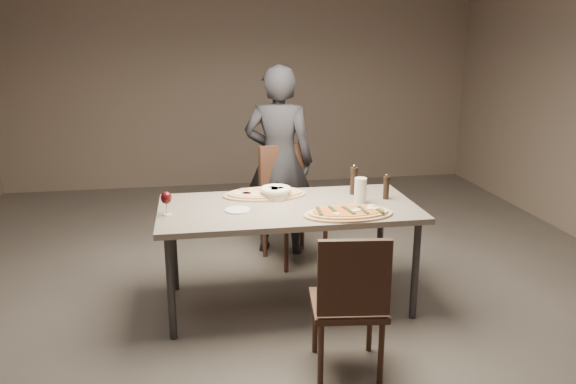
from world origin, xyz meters
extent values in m
plane|color=#5B554E|center=(0.00, 0.00, 0.00)|extent=(7.00, 7.00, 0.00)
plane|color=gray|center=(0.00, 3.50, 1.40)|extent=(6.00, 0.00, 6.00)
cube|color=gray|center=(0.00, 0.00, 0.73)|extent=(1.80, 0.90, 0.04)
cylinder|color=#333335|center=(-0.82, -0.37, 0.35)|extent=(0.05, 0.05, 0.71)
cylinder|color=#333335|center=(0.82, -0.37, 0.35)|extent=(0.05, 0.05, 0.71)
cylinder|color=#333335|center=(-0.82, 0.37, 0.35)|extent=(0.05, 0.05, 0.71)
cylinder|color=#333335|center=(0.82, 0.37, 0.35)|extent=(0.05, 0.05, 0.71)
ellipsoid|color=white|center=(0.27, -0.34, 0.79)|extent=(0.05, 0.05, 0.01)
ellipsoid|color=white|center=(0.55, -0.27, 0.79)|extent=(0.05, 0.05, 0.01)
ellipsoid|color=white|center=(0.52, -0.26, 0.79)|extent=(0.05, 0.05, 0.01)
ellipsoid|color=white|center=(0.54, -0.22, 0.79)|extent=(0.05, 0.05, 0.01)
ellipsoid|color=white|center=(0.40, -0.30, 0.79)|extent=(0.05, 0.05, 0.01)
ellipsoid|color=white|center=(0.42, -0.28, 0.79)|extent=(0.05, 0.05, 0.01)
ellipsoid|color=white|center=(0.54, -0.21, 0.79)|extent=(0.05, 0.05, 0.01)
cube|color=#203315|center=(0.17, -0.26, 0.79)|extent=(0.03, 0.17, 0.01)
cube|color=#203315|center=(0.26, -0.26, 0.79)|extent=(0.04, 0.17, 0.01)
cube|color=#203315|center=(0.36, -0.28, 0.79)|extent=(0.06, 0.17, 0.01)
cube|color=#203315|center=(0.46, -0.30, 0.79)|extent=(0.03, 0.17, 0.01)
cube|color=#203315|center=(0.55, -0.29, 0.79)|extent=(0.05, 0.17, 0.01)
cylinder|color=tan|center=(-0.09, 0.36, 0.79)|extent=(0.07, 0.07, 0.00)
cylinder|color=tan|center=(-0.27, 0.24, 0.79)|extent=(0.07, 0.07, 0.00)
cylinder|color=tan|center=(-0.27, 0.35, 0.79)|extent=(0.07, 0.07, 0.00)
cylinder|color=tan|center=(-0.26, 0.26, 0.79)|extent=(0.07, 0.07, 0.00)
cylinder|color=tan|center=(-0.17, 0.34, 0.79)|extent=(0.07, 0.07, 0.00)
cylinder|color=tan|center=(-0.10, 0.28, 0.79)|extent=(0.07, 0.07, 0.00)
cylinder|color=tan|center=(-0.08, 0.22, 0.79)|extent=(0.07, 0.07, 0.00)
cylinder|color=beige|center=(-0.06, 0.21, 0.79)|extent=(0.20, 0.20, 0.08)
torus|color=beige|center=(-0.06, 0.21, 0.82)|extent=(0.23, 0.23, 0.03)
cube|color=#B18E48|center=(-0.03, 0.21, 0.80)|extent=(0.07, 0.06, 0.04)
cube|color=#B18E48|center=(-0.07, 0.23, 0.80)|extent=(0.08, 0.08, 0.04)
cube|color=#B18E48|center=(-0.07, 0.18, 0.80)|extent=(0.06, 0.07, 0.04)
cylinder|color=white|center=(0.26, -0.21, 0.76)|extent=(0.13, 0.13, 0.01)
cylinder|color=#B5C046|center=(0.26, -0.21, 0.76)|extent=(0.09, 0.09, 0.00)
cylinder|color=black|center=(0.73, 0.05, 0.83)|extent=(0.04, 0.04, 0.15)
cylinder|color=black|center=(0.73, 0.05, 0.91)|extent=(0.05, 0.05, 0.02)
sphere|color=gold|center=(0.73, 0.05, 0.93)|extent=(0.02, 0.02, 0.02)
cylinder|color=black|center=(0.54, 0.21, 0.84)|extent=(0.05, 0.05, 0.18)
cylinder|color=black|center=(0.54, 0.21, 0.95)|extent=(0.06, 0.06, 0.02)
sphere|color=gold|center=(0.54, 0.21, 0.97)|extent=(0.02, 0.02, 0.02)
cylinder|color=silver|center=(0.52, -0.01, 0.84)|extent=(0.09, 0.09, 0.18)
cylinder|color=silver|center=(-0.83, -0.07, 0.75)|extent=(0.06, 0.06, 0.01)
cylinder|color=silver|center=(-0.83, -0.07, 0.79)|extent=(0.01, 0.01, 0.08)
ellipsoid|color=#41090D|center=(-0.83, -0.07, 0.87)|extent=(0.07, 0.07, 0.09)
cylinder|color=white|center=(-0.36, -0.06, 0.76)|extent=(0.17, 0.17, 0.01)
cube|color=#3E251A|center=(0.20, -0.87, 0.41)|extent=(0.46, 0.46, 0.04)
cylinder|color=#3E251A|center=(0.01, -1.02, 0.19)|extent=(0.03, 0.03, 0.39)
cylinder|color=#3E251A|center=(0.35, -1.06, 0.19)|extent=(0.03, 0.03, 0.39)
cylinder|color=#3E251A|center=(0.05, -0.68, 0.19)|extent=(0.03, 0.03, 0.39)
cylinder|color=#3E251A|center=(0.39, -0.72, 0.19)|extent=(0.03, 0.03, 0.39)
cube|color=#3E251A|center=(0.18, -1.06, 0.66)|extent=(0.40, 0.09, 0.43)
cube|color=#3E251A|center=(0.19, 0.80, 0.46)|extent=(0.60, 0.60, 0.04)
cylinder|color=#3E251A|center=(0.31, 1.04, 0.22)|extent=(0.04, 0.04, 0.44)
cylinder|color=#3E251A|center=(-0.05, 0.91, 0.22)|extent=(0.04, 0.04, 0.44)
cylinder|color=#3E251A|center=(0.44, 0.68, 0.22)|extent=(0.04, 0.04, 0.44)
cylinder|color=#3E251A|center=(0.08, 0.55, 0.22)|extent=(0.04, 0.04, 0.44)
cube|color=#3E251A|center=(0.12, 1.00, 0.75)|extent=(0.44, 0.19, 0.49)
imported|color=black|center=(0.10, 1.05, 0.84)|extent=(0.70, 0.57, 1.67)
camera|label=1|loc=(-0.63, -3.71, 1.91)|focal=35.00mm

